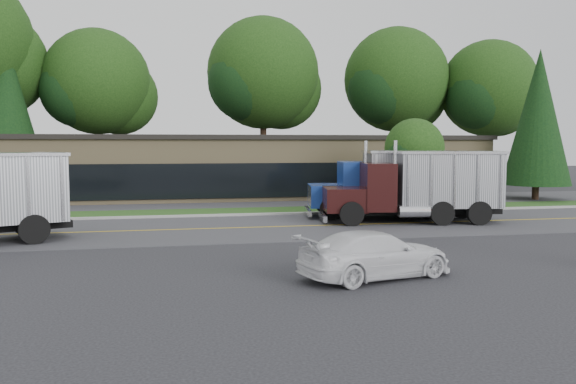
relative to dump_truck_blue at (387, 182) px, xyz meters
name	(u,v)px	position (x,y,z in m)	size (l,w,h in m)	color
ground	(300,273)	(-7.00, -11.39, -1.80)	(140.00, 140.00, 0.00)	#38383E
road	(257,228)	(-7.00, -2.39, -1.80)	(60.00, 8.00, 0.02)	#4C4C51
center_line	(257,228)	(-7.00, -2.39, -1.80)	(60.00, 0.12, 0.01)	gold
curb	(246,216)	(-7.00, 1.81, -1.80)	(60.00, 0.30, 0.12)	#9E9E99
grass_verge	(242,212)	(-7.00, 3.61, -1.80)	(60.00, 3.40, 0.03)	#254C1A
far_parking	(234,202)	(-7.00, 8.61, -1.80)	(60.00, 7.00, 0.02)	#4C4C51
strip_mall	(253,167)	(-5.00, 14.61, 0.20)	(32.00, 12.00, 4.00)	tan
tree_far_b	(99,87)	(-16.85, 22.73, 6.66)	(9.30, 8.75, 13.26)	#382619
tree_far_c	(265,79)	(-2.84, 22.74, 7.65)	(10.38, 9.77, 14.81)	#382619
tree_far_d	(397,85)	(9.16, 21.73, 7.25)	(9.93, 9.35, 14.17)	#382619
tree_far_e	(489,93)	(17.14, 19.72, 6.48)	(9.09, 8.56, 12.97)	#382619
evergreen_left	(6,104)	(-23.00, 18.61, 4.89)	(5.36, 5.36, 12.18)	#382619
evergreen_right	(538,117)	(13.00, 6.61, 3.67)	(4.38, 4.38, 9.95)	#382619
tree_verge	(415,151)	(3.06, 3.66, 1.50)	(3.64, 3.42, 5.19)	#382619
dump_truck_blue	(387,182)	(0.00, 0.00, 0.00)	(7.34, 3.60, 3.36)	black
dump_truck_maroon	(422,184)	(0.89, -2.16, 0.01)	(8.50, 3.73, 3.36)	black
rally_car	(375,254)	(-5.03, -12.28, -1.15)	(1.82, 4.48, 1.30)	white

